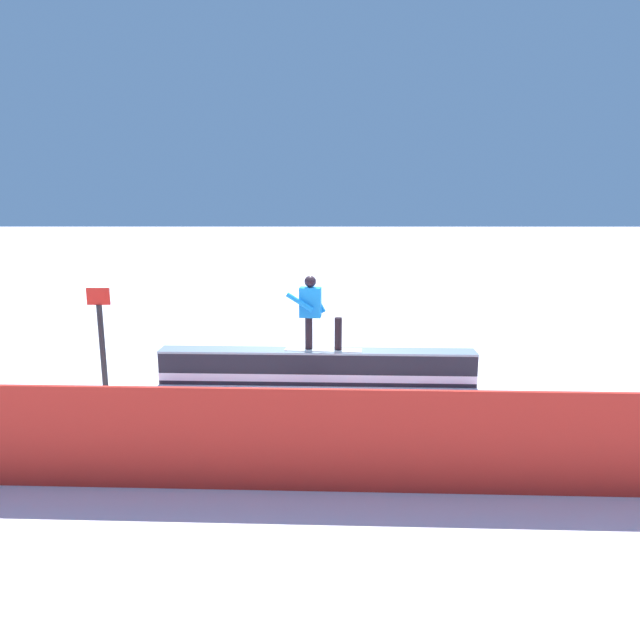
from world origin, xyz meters
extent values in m
plane|color=white|center=(0.00, 0.00, 0.00)|extent=(120.00, 120.00, 0.00)
cube|color=black|center=(0.00, 0.00, 0.31)|extent=(6.03, 0.62, 0.62)
cube|color=white|center=(0.00, 0.00, 0.15)|extent=(6.04, 0.63, 0.15)
cube|color=#8095A1|center=(0.00, 0.00, 0.64)|extent=(6.03, 0.68, 0.04)
cube|color=silver|center=(-0.13, 0.00, 0.66)|extent=(1.48, 0.44, 0.01)
cylinder|color=black|center=(0.15, -0.02, 0.98)|extent=(0.15, 0.15, 0.62)
cylinder|color=black|center=(-0.40, 0.03, 0.98)|extent=(0.15, 0.15, 0.62)
cube|color=#1484DE|center=(0.12, -0.02, 1.57)|extent=(0.42, 0.28, 0.56)
sphere|color=black|center=(0.12, -0.02, 1.97)|extent=(0.22, 0.22, 0.22)
cylinder|color=#1484DE|center=(0.32, 0.13, 1.60)|extent=(0.52, 0.14, 0.36)
cylinder|color=#1484DE|center=(0.00, -0.17, 1.60)|extent=(0.35, 0.12, 0.53)
cube|color=red|center=(0.00, 4.13, 0.65)|extent=(12.95, 0.51, 1.30)
cylinder|color=#262628|center=(3.80, 0.70, 0.83)|extent=(0.10, 0.10, 1.66)
cube|color=red|center=(3.80, 0.70, 1.81)|extent=(0.40, 0.04, 0.30)
camera|label=1|loc=(-0.09, 10.52, 3.49)|focal=32.15mm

